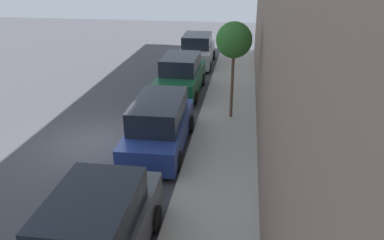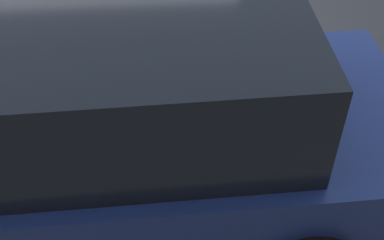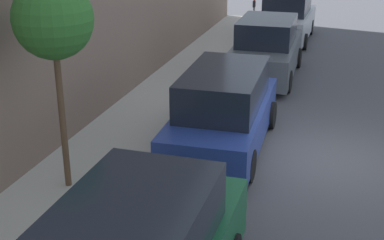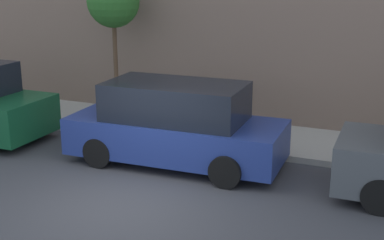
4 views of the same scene
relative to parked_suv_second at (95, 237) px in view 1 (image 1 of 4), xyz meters
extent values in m
plane|color=#424247|center=(-2.39, 6.03, -0.93)|extent=(60.00, 60.00, 0.00)
cube|color=#B2ADA3|center=(2.35, 6.03, -0.86)|extent=(2.48, 32.00, 0.15)
cube|color=black|center=(0.00, 0.00, 0.65)|extent=(1.77, 2.63, 0.80)
cylinder|color=black|center=(-0.93, 1.49, -0.58)|extent=(0.22, 0.70, 0.70)
cylinder|color=black|center=(0.93, 1.49, -0.58)|extent=(0.22, 0.70, 0.70)
cube|color=navy|center=(0.04, 6.02, -0.29)|extent=(2.04, 4.95, 0.84)
cube|color=black|center=(0.04, 6.02, 0.55)|extent=(1.76, 3.15, 0.84)
cylinder|color=black|center=(-0.86, 7.54, -0.58)|extent=(0.22, 0.70, 0.70)
cylinder|color=black|center=(0.94, 7.54, -0.58)|extent=(0.22, 0.70, 0.70)
cylinder|color=black|center=(-0.86, 4.50, -0.58)|extent=(0.22, 0.70, 0.70)
cylinder|color=black|center=(0.94, 4.50, -0.58)|extent=(0.22, 0.70, 0.70)
cube|color=#14512D|center=(-0.24, 12.10, -0.23)|extent=(1.99, 4.81, 0.96)
cube|color=black|center=(-0.24, 12.10, 0.65)|extent=(1.74, 2.61, 0.80)
cylinder|color=black|center=(-1.17, 13.59, -0.60)|extent=(0.22, 0.66, 0.66)
cylinder|color=black|center=(0.69, 13.59, -0.60)|extent=(0.22, 0.66, 0.66)
cylinder|color=black|center=(-1.17, 10.62, -0.60)|extent=(0.22, 0.66, 0.66)
cylinder|color=black|center=(0.69, 10.62, -0.60)|extent=(0.22, 0.66, 0.66)
cube|color=#B7BABF|center=(-0.16, 17.92, -0.23)|extent=(2.08, 4.85, 0.96)
cube|color=black|center=(-0.16, 17.92, 0.65)|extent=(1.79, 2.64, 0.80)
cylinder|color=black|center=(-1.09, 19.41, -0.62)|extent=(0.22, 0.62, 0.62)
cylinder|color=black|center=(0.77, 19.41, -0.62)|extent=(0.22, 0.62, 0.62)
cylinder|color=black|center=(-1.09, 16.43, -0.62)|extent=(0.22, 0.62, 0.62)
cylinder|color=black|center=(0.77, 16.43, -0.62)|extent=(0.22, 0.62, 0.62)
cylinder|color=brown|center=(2.50, 9.01, 0.68)|extent=(0.12, 0.12, 2.91)
sphere|color=#2D6B28|center=(2.50, 9.01, 2.53)|extent=(1.46, 1.46, 1.46)
camera|label=1|loc=(2.99, -6.04, 5.54)|focal=35.00mm
camera|label=2|loc=(2.99, 6.55, 2.87)|focal=50.00mm
camera|label=3|loc=(-2.54, 17.40, 4.33)|focal=50.00mm
camera|label=4|loc=(-10.53, 1.19, 3.46)|focal=50.00mm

